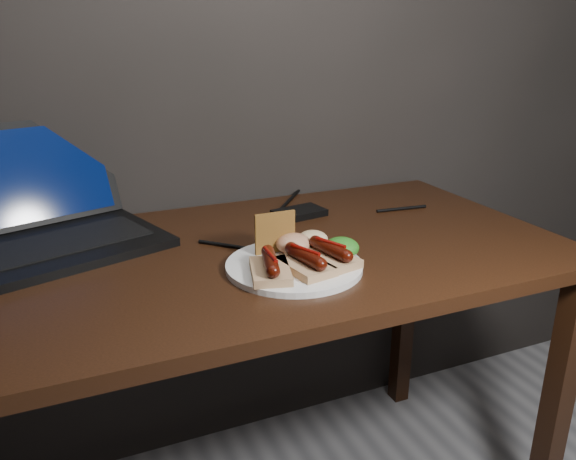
% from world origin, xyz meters
% --- Properties ---
extents(desk, '(1.40, 0.70, 0.75)m').
position_xyz_m(desk, '(0.00, 1.38, 0.66)').
color(desk, '#32190C').
rests_on(desk, ground).
extents(laptop, '(0.48, 0.46, 0.25)m').
position_xyz_m(laptop, '(-0.35, 1.59, 0.80)').
color(laptop, black).
rests_on(laptop, desk).
extents(hard_drive, '(0.14, 0.10, 0.02)m').
position_xyz_m(hard_drive, '(0.21, 1.55, 0.76)').
color(hard_drive, black).
rests_on(hard_drive, desk).
extents(desk_cables, '(0.94, 0.43, 0.01)m').
position_xyz_m(desk_cables, '(0.06, 1.53, 0.75)').
color(desk_cables, black).
rests_on(desk_cables, desk).
extents(plate, '(0.29, 0.29, 0.01)m').
position_xyz_m(plate, '(0.07, 1.25, 0.76)').
color(plate, silver).
rests_on(plate, desk).
extents(bread_sausage_left, '(0.10, 0.13, 0.04)m').
position_xyz_m(bread_sausage_left, '(0.01, 1.22, 0.78)').
color(bread_sausage_left, tan).
rests_on(bread_sausage_left, plate).
extents(bread_sausage_center, '(0.09, 0.13, 0.04)m').
position_xyz_m(bread_sausage_center, '(0.08, 1.21, 0.78)').
color(bread_sausage_center, tan).
rests_on(bread_sausage_center, plate).
extents(bread_sausage_right, '(0.09, 0.13, 0.04)m').
position_xyz_m(bread_sausage_right, '(0.14, 1.23, 0.78)').
color(bread_sausage_right, tan).
rests_on(bread_sausage_right, plate).
extents(crispbread, '(0.09, 0.01, 0.08)m').
position_xyz_m(crispbread, '(0.06, 1.32, 0.80)').
color(crispbread, '#A26F2C').
rests_on(crispbread, plate).
extents(salad_greens, '(0.07, 0.07, 0.04)m').
position_xyz_m(salad_greens, '(0.17, 1.25, 0.78)').
color(salad_greens, '#155C12').
rests_on(salad_greens, plate).
extents(salsa_mound, '(0.07, 0.07, 0.04)m').
position_xyz_m(salsa_mound, '(0.09, 1.30, 0.78)').
color(salsa_mound, maroon).
rests_on(salsa_mound, plate).
extents(coleslaw_mound, '(0.06, 0.06, 0.04)m').
position_xyz_m(coleslaw_mound, '(0.14, 1.32, 0.78)').
color(coleslaw_mound, beige).
rests_on(coleslaw_mound, plate).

